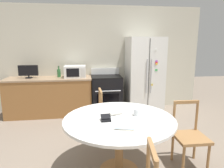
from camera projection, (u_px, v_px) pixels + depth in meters
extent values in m
plane|color=gray|center=(115.00, 168.00, 2.77)|extent=(14.00, 14.00, 0.00)
cube|color=beige|center=(100.00, 59.00, 5.08)|extent=(5.20, 0.10, 2.60)
cube|color=#936033|center=(50.00, 97.00, 4.75)|extent=(1.95, 0.62, 0.86)
cube|color=#997A5B|center=(49.00, 79.00, 4.66)|extent=(1.98, 0.64, 0.03)
cube|color=white|center=(144.00, 76.00, 4.87)|extent=(0.83, 0.74, 1.84)
cube|color=#333333|center=(149.00, 78.00, 4.51)|extent=(0.01, 0.01, 1.76)
cylinder|color=silver|center=(147.00, 76.00, 4.48)|extent=(0.02, 0.02, 0.77)
cylinder|color=silver|center=(151.00, 76.00, 4.49)|extent=(0.02, 0.02, 0.77)
cube|color=#3FB259|center=(156.00, 70.00, 4.49)|extent=(0.06, 0.02, 0.04)
cube|color=white|center=(156.00, 50.00, 4.40)|extent=(0.05, 0.02, 0.04)
cube|color=yellow|center=(151.00, 85.00, 4.55)|extent=(0.06, 0.02, 0.04)
cube|color=red|center=(157.00, 63.00, 4.46)|extent=(0.06, 0.02, 0.05)
cube|color=purple|center=(156.00, 61.00, 4.45)|extent=(0.05, 0.02, 0.04)
cube|color=yellow|center=(157.00, 64.00, 4.46)|extent=(0.05, 0.02, 0.04)
cube|color=black|center=(106.00, 95.00, 4.89)|extent=(0.71, 0.64, 0.90)
cube|color=black|center=(108.00, 102.00, 4.60)|extent=(0.51, 0.01, 0.40)
cylinder|color=silver|center=(108.00, 91.00, 4.52)|extent=(0.58, 0.02, 0.02)
cube|color=black|center=(106.00, 76.00, 4.80)|extent=(0.71, 0.64, 0.02)
cube|color=white|center=(105.00, 71.00, 5.06)|extent=(0.71, 0.06, 0.16)
cube|color=white|center=(75.00, 71.00, 4.72)|extent=(0.49, 0.37, 0.28)
cube|color=black|center=(73.00, 73.00, 4.53)|extent=(0.29, 0.01, 0.19)
cube|color=silver|center=(83.00, 72.00, 4.56)|extent=(0.10, 0.01, 0.20)
cylinder|color=black|center=(29.00, 78.00, 4.63)|extent=(0.16, 0.16, 0.02)
cylinder|color=black|center=(29.00, 76.00, 4.62)|extent=(0.03, 0.03, 0.04)
cube|color=black|center=(28.00, 70.00, 4.59)|extent=(0.44, 0.05, 0.24)
cylinder|color=#2D6B38|center=(59.00, 73.00, 4.76)|extent=(0.08, 0.08, 0.18)
cylinder|color=#2D6B38|center=(59.00, 68.00, 4.74)|extent=(0.03, 0.03, 0.07)
cylinder|color=#262626|center=(59.00, 66.00, 4.73)|extent=(0.04, 0.04, 0.01)
cylinder|color=white|center=(119.00, 119.00, 2.56)|extent=(1.43, 1.43, 0.03)
cylinder|color=#9E7042|center=(119.00, 145.00, 2.63)|extent=(0.11, 0.11, 0.70)
cube|color=#9E7042|center=(191.00, 138.00, 2.73)|extent=(0.43, 0.43, 0.04)
cylinder|color=#9E7042|center=(208.00, 159.00, 2.63)|extent=(0.04, 0.04, 0.41)
cylinder|color=#9E7042|center=(183.00, 160.00, 2.59)|extent=(0.04, 0.04, 0.41)
cylinder|color=#9E7042|center=(195.00, 146.00, 2.96)|extent=(0.04, 0.04, 0.41)
cylinder|color=#9E7042|center=(172.00, 147.00, 2.92)|extent=(0.04, 0.04, 0.41)
cylinder|color=#9E7042|center=(197.00, 115.00, 2.88)|extent=(0.04, 0.04, 0.45)
cylinder|color=#9E7042|center=(174.00, 116.00, 2.84)|extent=(0.04, 0.04, 0.45)
cube|color=#9E7042|center=(187.00, 102.00, 2.82)|extent=(0.34, 0.04, 0.04)
cylinder|color=#9E7042|center=(148.00, 161.00, 1.77)|extent=(0.04, 0.04, 0.45)
cube|color=#9E7042|center=(152.00, 150.00, 1.56)|extent=(0.09, 0.35, 0.04)
cube|color=#9E7042|center=(111.00, 115.00, 3.59)|extent=(0.43, 0.43, 0.04)
cylinder|color=#9E7042|center=(119.00, 122.00, 3.83)|extent=(0.04, 0.04, 0.41)
cylinder|color=#9E7042|center=(122.00, 130.00, 3.49)|extent=(0.04, 0.04, 0.41)
cylinder|color=#9E7042|center=(101.00, 123.00, 3.77)|extent=(0.04, 0.04, 0.41)
cylinder|color=#9E7042|center=(103.00, 131.00, 3.44)|extent=(0.04, 0.04, 0.41)
cylinder|color=#9E7042|center=(100.00, 100.00, 3.68)|extent=(0.04, 0.04, 0.45)
cylinder|color=#9E7042|center=(102.00, 105.00, 3.34)|extent=(0.04, 0.04, 0.45)
cube|color=#9E7042|center=(100.00, 91.00, 3.47)|extent=(0.04, 0.35, 0.04)
cylinder|color=silver|center=(137.00, 112.00, 2.65)|extent=(0.10, 0.10, 0.09)
cylinder|color=red|center=(137.00, 114.00, 2.66)|extent=(0.08, 0.08, 0.05)
cylinder|color=silver|center=(116.00, 113.00, 2.67)|extent=(0.20, 0.11, 0.05)
cube|color=black|center=(106.00, 120.00, 2.47)|extent=(0.12, 0.10, 0.03)
cube|color=black|center=(106.00, 117.00, 2.49)|extent=(0.12, 0.10, 0.06)
cube|color=white|center=(126.00, 125.00, 2.33)|extent=(0.33, 0.36, 0.01)
cube|color=beige|center=(126.00, 124.00, 2.33)|extent=(0.31, 0.36, 0.01)
cube|color=silver|center=(126.00, 124.00, 2.33)|extent=(0.29, 0.35, 0.01)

